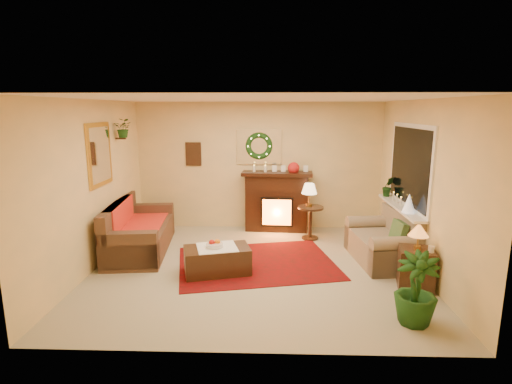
{
  "coord_description": "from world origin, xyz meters",
  "views": [
    {
      "loc": [
        0.2,
        -5.92,
        2.45
      ],
      "look_at": [
        0.0,
        0.35,
        1.15
      ],
      "focal_mm": 28.0,
      "sensor_mm": 36.0,
      "label": 1
    }
  ],
  "objects_px": {
    "loveseat": "(382,236)",
    "coffee_table": "(217,260)",
    "sofa": "(141,227)",
    "fireplace": "(277,204)",
    "end_table_square": "(416,269)",
    "side_table_round": "(310,222)"
  },
  "relations": [
    {
      "from": "sofa",
      "to": "side_table_round",
      "type": "height_order",
      "value": "sofa"
    },
    {
      "from": "sofa",
      "to": "loveseat",
      "type": "bearing_deg",
      "value": -11.24
    },
    {
      "from": "loveseat",
      "to": "end_table_square",
      "type": "relative_size",
      "value": 2.51
    },
    {
      "from": "fireplace",
      "to": "end_table_square",
      "type": "distance_m",
      "value": 3.28
    },
    {
      "from": "fireplace",
      "to": "loveseat",
      "type": "bearing_deg",
      "value": -40.7
    },
    {
      "from": "end_table_square",
      "to": "coffee_table",
      "type": "bearing_deg",
      "value": 171.92
    },
    {
      "from": "sofa",
      "to": "coffee_table",
      "type": "height_order",
      "value": "sofa"
    },
    {
      "from": "loveseat",
      "to": "coffee_table",
      "type": "height_order",
      "value": "loveseat"
    },
    {
      "from": "coffee_table",
      "to": "end_table_square",
      "type": "bearing_deg",
      "value": -23.17
    },
    {
      "from": "end_table_square",
      "to": "loveseat",
      "type": "bearing_deg",
      "value": 101.31
    },
    {
      "from": "end_table_square",
      "to": "fireplace",
      "type": "bearing_deg",
      "value": 125.32
    },
    {
      "from": "fireplace",
      "to": "loveseat",
      "type": "height_order",
      "value": "fireplace"
    },
    {
      "from": "fireplace",
      "to": "coffee_table",
      "type": "xyz_separation_m",
      "value": [
        -0.94,
        -2.27,
        -0.34
      ]
    },
    {
      "from": "sofa",
      "to": "end_table_square",
      "type": "height_order",
      "value": "sofa"
    },
    {
      "from": "sofa",
      "to": "fireplace",
      "type": "bearing_deg",
      "value": 22.3
    },
    {
      "from": "fireplace",
      "to": "side_table_round",
      "type": "height_order",
      "value": "fireplace"
    },
    {
      "from": "loveseat",
      "to": "end_table_square",
      "type": "bearing_deg",
      "value": -85.1
    },
    {
      "from": "loveseat",
      "to": "side_table_round",
      "type": "xyz_separation_m",
      "value": [
        -1.05,
        1.11,
        -0.09
      ]
    },
    {
      "from": "loveseat",
      "to": "side_table_round",
      "type": "bearing_deg",
      "value": 127.12
    },
    {
      "from": "loveseat",
      "to": "coffee_table",
      "type": "relative_size",
      "value": 1.45
    },
    {
      "from": "loveseat",
      "to": "coffee_table",
      "type": "xyz_separation_m",
      "value": [
        -2.63,
        -0.6,
        -0.21
      ]
    },
    {
      "from": "sofa",
      "to": "end_table_square",
      "type": "distance_m",
      "value": 4.51
    }
  ]
}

